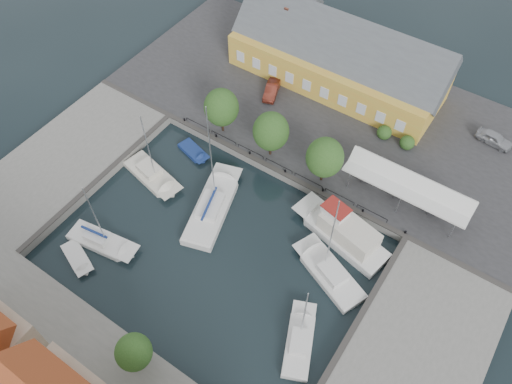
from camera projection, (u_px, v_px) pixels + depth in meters
ground at (225, 237)px, 53.87m from camera, size 140.00×140.00×0.00m
north_quay at (329, 110)px, 64.94m from camera, size 56.00×26.00×1.00m
west_quay at (67, 159)px, 59.87m from camera, size 12.00×24.00×1.00m
east_quay at (408, 366)px, 45.07m from camera, size 12.00×24.00×1.00m
quay_edge_fittings at (250, 202)px, 55.38m from camera, size 56.00×24.72×0.40m
warehouse at (335, 57)px, 65.34m from camera, size 28.56×14.00×9.55m
tent_canopy at (408, 186)px, 53.45m from camera, size 14.00×4.00×2.83m
quay_trees at (271, 131)px, 56.63m from camera, size 18.20×4.20×6.30m
car_silver at (494, 139)px, 60.20m from camera, size 4.57×2.23×1.50m
car_red at (272, 90)px, 65.50m from camera, size 2.92×4.68×1.46m
center_sailboat at (212, 208)px, 55.73m from camera, size 6.50×11.76×15.29m
trawler at (343, 233)px, 52.95m from camera, size 11.80×5.77×5.00m
east_boat_a at (330, 274)px, 50.89m from camera, size 9.27×6.18×12.54m
east_boat_c at (299, 342)px, 46.61m from camera, size 5.03×7.72×9.73m
west_boat_b at (152, 176)px, 58.65m from camera, size 8.49×4.39×11.17m
west_boat_d at (102, 242)px, 53.18m from camera, size 8.29×3.62×10.83m
launch_sw at (78, 258)px, 52.18m from camera, size 5.00×3.28×0.98m
launch_nw at (194, 152)px, 61.11m from camera, size 4.70×2.83×0.88m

